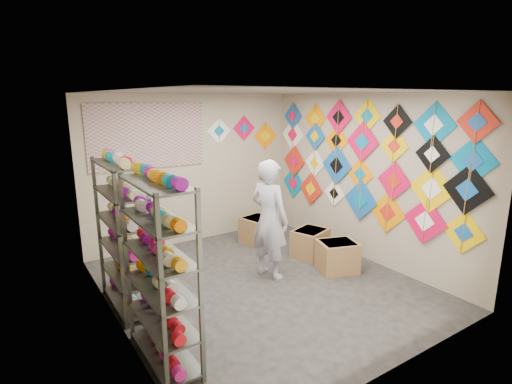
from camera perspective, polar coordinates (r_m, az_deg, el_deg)
ground at (r=5.93m, az=0.81°, el=-13.02°), size 4.50×4.50×0.00m
room_walls at (r=5.40m, az=0.86°, el=2.81°), size 4.50×4.50×4.50m
shelf_rack_front at (r=4.10m, az=-13.48°, el=-11.25°), size 0.40×1.10×1.90m
shelf_rack_back at (r=5.26m, az=-18.40°, el=-6.00°), size 0.40×1.10×1.90m
string_spools at (r=4.64m, az=-16.34°, el=-7.21°), size 0.12×2.36×0.12m
kite_wall_display at (r=6.70m, az=15.16°, el=3.98°), size 0.06×4.26×2.06m
back_wall_kites at (r=7.83m, az=-1.54°, el=8.54°), size 1.57×0.02×0.69m
poster at (r=7.00m, az=-15.15°, el=7.70°), size 2.00×0.01×1.10m
shopkeeper at (r=5.87m, az=1.91°, el=-3.92°), size 0.86×0.75×1.78m
carton_a at (r=6.38m, az=11.53°, el=-9.00°), size 0.69×0.63×0.47m
carton_b at (r=6.87m, az=7.73°, el=-7.22°), size 0.69×0.62×0.47m
carton_c at (r=7.38m, az=0.38°, el=-5.53°), size 0.62×0.66×0.49m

